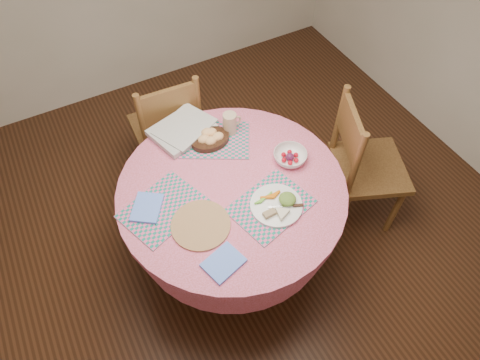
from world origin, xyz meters
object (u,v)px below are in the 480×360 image
(dining_table, at_px, (232,207))
(wicker_trivet, at_px, (201,225))
(fruit_bowl, at_px, (290,157))
(bread_bowl, at_px, (210,138))
(latte_mug, at_px, (230,123))
(chair_back, at_px, (168,127))
(chair_right, at_px, (362,164))
(dinner_plate, at_px, (278,204))

(dining_table, bearing_deg, wicker_trivet, -150.58)
(wicker_trivet, relative_size, fruit_bowl, 1.32)
(dining_table, relative_size, bread_bowl, 5.39)
(wicker_trivet, bearing_deg, fruit_bowl, 13.81)
(latte_mug, distance_m, fruit_bowl, 0.41)
(bread_bowl, xyz_separation_m, fruit_bowl, (0.33, -0.34, -0.01))
(wicker_trivet, xyz_separation_m, bread_bowl, (0.29, 0.49, 0.03))
(dining_table, distance_m, bread_bowl, 0.42)
(chair_back, height_order, latte_mug, chair_back)
(chair_right, relative_size, bread_bowl, 4.31)
(chair_right, xyz_separation_m, bread_bowl, (-0.84, 0.42, 0.27))
(chair_right, height_order, wicker_trivet, chair_right)
(wicker_trivet, distance_m, fruit_bowl, 0.64)
(dining_table, height_order, chair_right, chair_right)
(latte_mug, xyz_separation_m, fruit_bowl, (0.19, -0.36, -0.04))
(latte_mug, bearing_deg, chair_right, -32.04)
(chair_right, relative_size, fruit_bowl, 4.37)
(dining_table, xyz_separation_m, bread_bowl, (0.04, 0.35, 0.23))
(latte_mug, bearing_deg, fruit_bowl, -61.89)
(chair_back, height_order, dinner_plate, chair_back)
(dinner_plate, xyz_separation_m, fruit_bowl, (0.22, 0.24, 0.01))
(latte_mug, bearing_deg, wicker_trivet, -130.43)
(chair_back, bearing_deg, dining_table, 97.20)
(chair_back, xyz_separation_m, latte_mug, (0.24, -0.45, 0.32))
(fruit_bowl, bearing_deg, chair_right, -9.36)
(dining_table, xyz_separation_m, chair_back, (-0.06, 0.82, -0.05))
(dining_table, bearing_deg, bread_bowl, 83.04)
(bread_bowl, bearing_deg, dining_table, -96.96)
(wicker_trivet, relative_size, dinner_plate, 1.11)
(dining_table, height_order, dinner_plate, dinner_plate)
(bread_bowl, relative_size, latte_mug, 1.75)
(dining_table, bearing_deg, fruit_bowl, 1.94)
(dining_table, bearing_deg, chair_right, -4.63)
(dining_table, bearing_deg, latte_mug, 63.43)
(wicker_trivet, distance_m, dinner_plate, 0.41)
(latte_mug, relative_size, fruit_bowl, 0.58)
(dinner_plate, xyz_separation_m, bread_bowl, (-0.11, 0.58, 0.01))
(bread_bowl, distance_m, fruit_bowl, 0.47)
(chair_back, distance_m, dinner_plate, 1.10)
(chair_back, distance_m, wicker_trivet, 1.01)
(chair_right, distance_m, fruit_bowl, 0.58)
(fruit_bowl, bearing_deg, wicker_trivet, -166.19)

